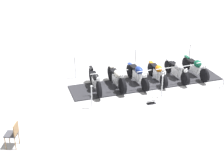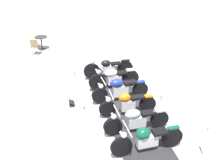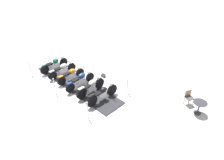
{
  "view_description": "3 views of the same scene",
  "coord_description": "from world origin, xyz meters",
  "px_view_note": "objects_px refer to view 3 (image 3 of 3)",
  "views": [
    {
      "loc": [
        -13.83,
        -3.04,
        6.68
      ],
      "look_at": [
        -1.6,
        1.19,
        0.68
      ],
      "focal_mm": 53.31,
      "sensor_mm": 36.0,
      "label": 1
    },
    {
      "loc": [
        3.12,
        -8.33,
        5.73
      ],
      "look_at": [
        -0.83,
        0.81,
        0.6
      ],
      "focal_mm": 44.89,
      "sensor_mm": 36.0,
      "label": 2
    },
    {
      "loc": [
        -0.71,
        11.02,
        7.33
      ],
      "look_at": [
        -2.14,
        1.6,
        1.13
      ],
      "focal_mm": 31.86,
      "sensor_mm": 36.0,
      "label": 3
    }
  ],
  "objects_px": {
    "stanchion_left_rear": "(31,71)",
    "motorcycle_navy": "(81,80)",
    "motorcycle_copper": "(71,75)",
    "motorcycle_cream": "(91,87)",
    "motorcycle_forest": "(55,64)",
    "stanchion_left_front": "(88,113)",
    "stanchion_left_mid": "(55,88)",
    "cafe_table": "(200,105)",
    "info_placard": "(103,76)",
    "stanchion_right_front": "(127,89)",
    "stanchion_right_rear": "(68,57)",
    "motorcycle_black": "(103,94)",
    "stanchion_right_mid": "(94,71)",
    "cafe_chair_near_table": "(189,97)",
    "motorcycle_chrome": "(63,69)"
  },
  "relations": [
    {
      "from": "motorcycle_cream",
      "to": "stanchion_left_mid",
      "type": "xyz_separation_m",
      "value": [
        2.16,
        -0.26,
        -0.1
      ]
    },
    {
      "from": "info_placard",
      "to": "stanchion_right_front",
      "type": "bearing_deg",
      "value": -7.99
    },
    {
      "from": "motorcycle_forest",
      "to": "cafe_table",
      "type": "relative_size",
      "value": 2.44
    },
    {
      "from": "cafe_table",
      "to": "stanchion_right_front",
      "type": "bearing_deg",
      "value": -33.91
    },
    {
      "from": "motorcycle_forest",
      "to": "stanchion_right_mid",
      "type": "xyz_separation_m",
      "value": [
        -2.71,
        1.11,
        -0.16
      ]
    },
    {
      "from": "motorcycle_cream",
      "to": "motorcycle_forest",
      "type": "height_order",
      "value": "motorcycle_cream"
    },
    {
      "from": "motorcycle_black",
      "to": "info_placard",
      "type": "bearing_deg",
      "value": 48.4
    },
    {
      "from": "motorcycle_cream",
      "to": "motorcycle_forest",
      "type": "relative_size",
      "value": 0.97
    },
    {
      "from": "motorcycle_cream",
      "to": "stanchion_left_mid",
      "type": "distance_m",
      "value": 2.18
    },
    {
      "from": "stanchion_left_mid",
      "to": "stanchion_left_rear",
      "type": "bearing_deg",
      "value": -52.95
    },
    {
      "from": "motorcycle_navy",
      "to": "info_placard",
      "type": "bearing_deg",
      "value": -6.77
    },
    {
      "from": "stanchion_right_front",
      "to": "cafe_table",
      "type": "height_order",
      "value": "stanchion_right_front"
    },
    {
      "from": "stanchion_left_front",
      "to": "stanchion_left_mid",
      "type": "bearing_deg",
      "value": -52.95
    },
    {
      "from": "info_placard",
      "to": "cafe_chair_near_table",
      "type": "bearing_deg",
      "value": 13.23
    },
    {
      "from": "motorcycle_forest",
      "to": "info_placard",
      "type": "relative_size",
      "value": 4.31
    },
    {
      "from": "motorcycle_black",
      "to": "motorcycle_navy",
      "type": "height_order",
      "value": "motorcycle_black"
    },
    {
      "from": "motorcycle_forest",
      "to": "cafe_chair_near_table",
      "type": "distance_m",
      "value": 9.24
    },
    {
      "from": "stanchion_left_rear",
      "to": "stanchion_right_rear",
      "type": "bearing_deg",
      "value": -142.95
    },
    {
      "from": "motorcycle_copper",
      "to": "cafe_chair_near_table",
      "type": "distance_m",
      "value": 7.38
    },
    {
      "from": "motorcycle_black",
      "to": "stanchion_left_rear",
      "type": "xyz_separation_m",
      "value": [
        4.62,
        -3.52,
        -0.16
      ]
    },
    {
      "from": "cafe_chair_near_table",
      "to": "info_placard",
      "type": "bearing_deg",
      "value": -143.54
    },
    {
      "from": "stanchion_right_rear",
      "to": "stanchion_right_mid",
      "type": "bearing_deg",
      "value": 127.05
    },
    {
      "from": "stanchion_left_front",
      "to": "cafe_table",
      "type": "height_order",
      "value": "stanchion_left_front"
    },
    {
      "from": "stanchion_left_rear",
      "to": "stanchion_right_mid",
      "type": "relative_size",
      "value": 1.02
    },
    {
      "from": "motorcycle_copper",
      "to": "stanchion_right_rear",
      "type": "xyz_separation_m",
      "value": [
        0.34,
        -2.96,
        -0.11
      ]
    },
    {
      "from": "stanchion_left_rear",
      "to": "stanchion_left_mid",
      "type": "height_order",
      "value": "stanchion_left_mid"
    },
    {
      "from": "motorcycle_cream",
      "to": "stanchion_right_mid",
      "type": "bearing_deg",
      "value": 43.13
    },
    {
      "from": "stanchion_left_mid",
      "to": "stanchion_right_rear",
      "type": "bearing_deg",
      "value": -97.91
    },
    {
      "from": "motorcycle_copper",
      "to": "motorcycle_chrome",
      "type": "distance_m",
      "value": 1.01
    },
    {
      "from": "motorcycle_forest",
      "to": "info_placard",
      "type": "xyz_separation_m",
      "value": [
        -3.35,
        1.4,
        -0.45
      ]
    },
    {
      "from": "motorcycle_cream",
      "to": "stanchion_left_mid",
      "type": "relative_size",
      "value": 1.53
    },
    {
      "from": "motorcycle_chrome",
      "to": "cafe_table",
      "type": "distance_m",
      "value": 8.89
    },
    {
      "from": "motorcycle_chrome",
      "to": "motorcycle_forest",
      "type": "bearing_deg",
      "value": 87.87
    },
    {
      "from": "stanchion_left_rear",
      "to": "motorcycle_black",
      "type": "bearing_deg",
      "value": 142.67
    },
    {
      "from": "motorcycle_copper",
      "to": "stanchion_left_front",
      "type": "xyz_separation_m",
      "value": [
        -0.91,
        3.79,
        -0.07
      ]
    },
    {
      "from": "motorcycle_copper",
      "to": "motorcycle_navy",
      "type": "bearing_deg",
      "value": -88.24
    },
    {
      "from": "motorcycle_cream",
      "to": "stanchion_right_front",
      "type": "bearing_deg",
      "value": -48.11
    },
    {
      "from": "stanchion_right_rear",
      "to": "stanchion_left_rear",
      "type": "bearing_deg",
      "value": 37.05
    },
    {
      "from": "motorcycle_chrome",
      "to": "stanchion_right_rear",
      "type": "relative_size",
      "value": 1.7
    },
    {
      "from": "motorcycle_cream",
      "to": "stanchion_right_rear",
      "type": "height_order",
      "value": "motorcycle_cream"
    },
    {
      "from": "motorcycle_cream",
      "to": "motorcycle_black",
      "type": "bearing_deg",
      "value": -92.05
    },
    {
      "from": "motorcycle_navy",
      "to": "motorcycle_copper",
      "type": "height_order",
      "value": "motorcycle_navy"
    },
    {
      "from": "stanchion_left_rear",
      "to": "motorcycle_navy",
      "type": "bearing_deg",
      "value": 150.77
    },
    {
      "from": "stanchion_right_rear",
      "to": "stanchion_right_front",
      "type": "relative_size",
      "value": 1.01
    },
    {
      "from": "stanchion_right_rear",
      "to": "cafe_table",
      "type": "relative_size",
      "value": 1.43
    },
    {
      "from": "cafe_table",
      "to": "cafe_chair_near_table",
      "type": "xyz_separation_m",
      "value": [
        0.2,
        -0.79,
        -0.02
      ]
    },
    {
      "from": "motorcycle_navy",
      "to": "info_placard",
      "type": "xyz_separation_m",
      "value": [
        -1.54,
        -1.02,
        -0.46
      ]
    },
    {
      "from": "motorcycle_cream",
      "to": "stanchion_right_rear",
      "type": "distance_m",
      "value": 4.83
    },
    {
      "from": "motorcycle_navy",
      "to": "stanchion_right_rear",
      "type": "distance_m",
      "value": 3.88
    },
    {
      "from": "stanchion_right_mid",
      "to": "info_placard",
      "type": "distance_m",
      "value": 0.76
    }
  ]
}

